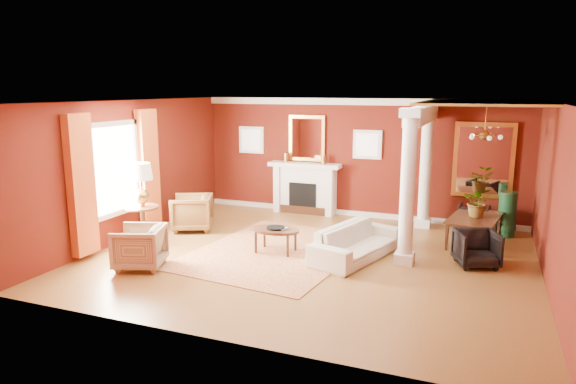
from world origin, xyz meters
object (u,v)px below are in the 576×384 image
at_px(dining_table, 476,223).
at_px(coffee_table, 276,231).
at_px(armchair_leopard, 192,211).
at_px(sofa, 357,237).
at_px(armchair_stripe, 139,245).
at_px(side_table, 141,189).

bearing_deg(dining_table, coffee_table, 128.73).
bearing_deg(armchair_leopard, sofa, 57.99).
xyz_separation_m(armchair_stripe, coffee_table, (1.91, 1.67, 0.01)).
xyz_separation_m(armchair_stripe, side_table, (-0.86, 1.25, 0.72)).
bearing_deg(coffee_table, dining_table, 29.30).
xyz_separation_m(armchair_leopard, dining_table, (5.97, 1.20, 0.01)).
distance_m(sofa, armchair_leopard, 3.96).
bearing_deg(sofa, side_table, 115.44).
relative_size(sofa, coffee_table, 2.25).
bearing_deg(sofa, dining_table, -32.79).
xyz_separation_m(armchair_leopard, side_table, (-0.39, -1.23, 0.70)).
height_order(side_table, dining_table, side_table).
height_order(sofa, armchair_stripe, armchair_stripe).
xyz_separation_m(side_table, dining_table, (6.36, 2.43, -0.69)).
relative_size(side_table, dining_table, 1.03).
bearing_deg(coffee_table, side_table, -171.46).
height_order(armchair_leopard, side_table, side_table).
height_order(sofa, side_table, side_table).
relative_size(sofa, side_table, 1.28).
relative_size(coffee_table, side_table, 0.57).
bearing_deg(side_table, dining_table, 20.91).
relative_size(armchair_leopard, armchair_stripe, 1.05).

